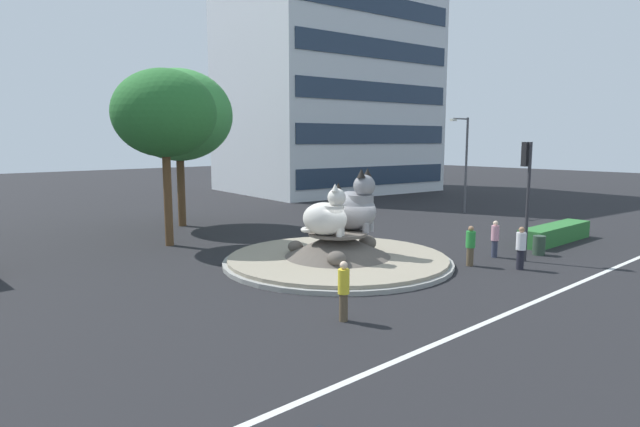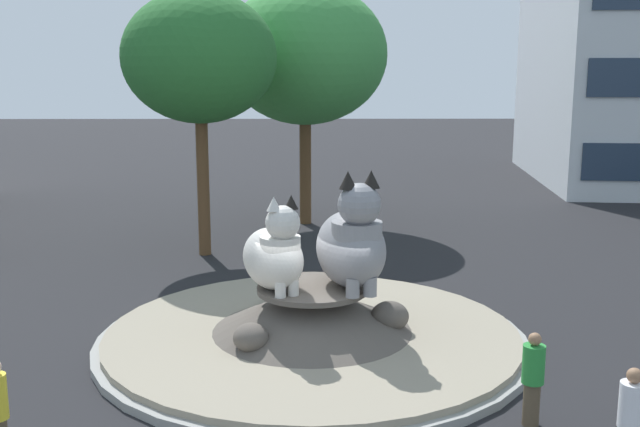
# 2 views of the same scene
# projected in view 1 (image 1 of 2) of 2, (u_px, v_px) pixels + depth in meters

# --- Properties ---
(ground_plane) EXTENTS (160.00, 160.00, 0.00)m
(ground_plane) POSITION_uv_depth(u_px,v_px,m) (338.00, 263.00, 22.75)
(ground_plane) COLOR black
(lane_centreline) EXTENTS (112.00, 0.20, 0.01)m
(lane_centreline) POSITION_uv_depth(u_px,v_px,m) (519.00, 309.00, 16.61)
(lane_centreline) COLOR silver
(lane_centreline) RESTS_ON ground
(roundabout_island) EXTENTS (9.85, 9.85, 1.36)m
(roundabout_island) POSITION_uv_depth(u_px,v_px,m) (338.00, 253.00, 22.68)
(roundabout_island) COLOR gray
(roundabout_island) RESTS_ON ground
(cat_statue_white) EXTENTS (1.96, 2.48, 2.19)m
(cat_statue_white) POSITION_uv_depth(u_px,v_px,m) (327.00, 216.00, 21.75)
(cat_statue_white) COLOR silver
(cat_statue_white) RESTS_ON roundabout_island
(cat_statue_grey) EXTENTS (2.00, 2.86, 2.73)m
(cat_statue_grey) POSITION_uv_depth(u_px,v_px,m) (354.00, 208.00, 22.97)
(cat_statue_grey) COLOR gray
(cat_statue_grey) RESTS_ON roundabout_island
(traffic_light_mast) EXTENTS (0.34, 0.46, 5.21)m
(traffic_light_mast) POSITION_uv_depth(u_px,v_px,m) (527.00, 179.00, 22.72)
(traffic_light_mast) COLOR #2D2D33
(traffic_light_mast) RESTS_ON ground
(office_tower) EXTENTS (20.77, 17.54, 27.27)m
(office_tower) POSITION_uv_depth(u_px,v_px,m) (326.00, 59.00, 54.48)
(office_tower) COLOR silver
(office_tower) RESTS_ON ground
(clipped_hedge_strip) EXTENTS (5.77, 1.20, 0.90)m
(clipped_hedge_strip) POSITION_uv_depth(u_px,v_px,m) (555.00, 234.00, 27.42)
(clipped_hedge_strip) COLOR #2D7033
(clipped_hedge_strip) RESTS_ON ground
(broadleaf_tree_behind_island) EXTENTS (6.50, 6.50, 9.55)m
(broadleaf_tree_behind_island) POSITION_uv_depth(u_px,v_px,m) (179.00, 115.00, 31.78)
(broadleaf_tree_behind_island) COLOR brown
(broadleaf_tree_behind_island) RESTS_ON ground
(second_tree_near_tower) EXTENTS (5.05, 5.05, 8.75)m
(second_tree_near_tower) POSITION_uv_depth(u_px,v_px,m) (164.00, 114.00, 25.71)
(second_tree_near_tower) COLOR brown
(second_tree_near_tower) RESTS_ON ground
(streetlight_arm) EXTENTS (1.89, 0.34, 6.88)m
(streetlight_arm) POSITION_uv_depth(u_px,v_px,m) (465.00, 159.00, 37.64)
(streetlight_arm) COLOR #4C4C51
(streetlight_arm) RESTS_ON ground
(pedestrian_yellow_shirt) EXTENTS (0.34, 0.34, 1.80)m
(pedestrian_yellow_shirt) POSITION_uv_depth(u_px,v_px,m) (344.00, 289.00, 15.36)
(pedestrian_yellow_shirt) COLOR brown
(pedestrian_yellow_shirt) RESTS_ON ground
(pedestrian_pink_shirt) EXTENTS (0.35, 0.35, 1.68)m
(pedestrian_pink_shirt) POSITION_uv_depth(u_px,v_px,m) (495.00, 238.00, 23.80)
(pedestrian_pink_shirt) COLOR #33384C
(pedestrian_pink_shirt) RESTS_ON ground
(pedestrian_green_shirt) EXTENTS (0.39, 0.39, 1.72)m
(pedestrian_green_shirt) POSITION_uv_depth(u_px,v_px,m) (470.00, 245.00, 22.17)
(pedestrian_green_shirt) COLOR brown
(pedestrian_green_shirt) RESTS_ON ground
(pedestrian_white_shirt) EXTENTS (0.40, 0.40, 1.78)m
(pedestrian_white_shirt) POSITION_uv_depth(u_px,v_px,m) (521.00, 247.00, 21.55)
(pedestrian_white_shirt) COLOR black
(pedestrian_white_shirt) RESTS_ON ground
(litter_bin) EXTENTS (0.56, 0.56, 0.90)m
(litter_bin) POSITION_uv_depth(u_px,v_px,m) (539.00, 245.00, 24.37)
(litter_bin) COLOR #2D4233
(litter_bin) RESTS_ON ground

